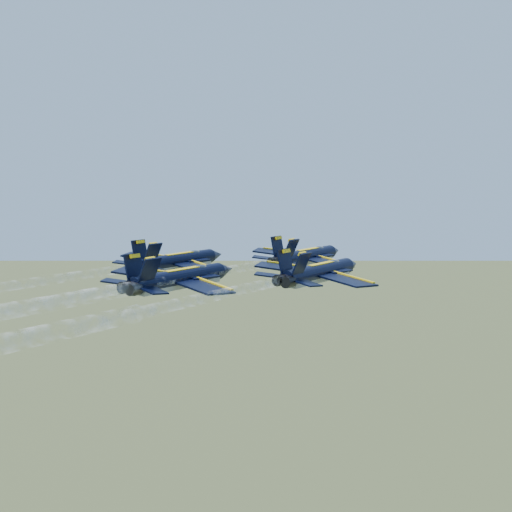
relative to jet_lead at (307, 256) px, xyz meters
The scene contains 4 objects.
jet_lead is the anchor object (origin of this frame).
jet_left 17.45m from the jet_lead, 127.90° to the right, with size 14.35×18.30×4.05m.
jet_right 17.51m from the jet_lead, 56.73° to the right, with size 14.35×18.30×4.05m.
jet_slot 26.96m from the jet_lead, 90.19° to the right, with size 14.35×18.30×4.05m.
Camera 1 is at (47.09, -73.46, 105.31)m, focal length 55.00 mm.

